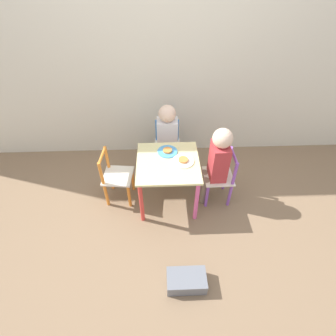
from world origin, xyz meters
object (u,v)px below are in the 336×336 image
object	(u,v)px
chair_purple	(220,178)
child_back	(167,135)
plate_right	(183,161)
chair_orange	(116,177)
child_right	(217,160)
chair_blue	(167,147)
storage_bin	(186,281)
plate_back	(167,151)
kids_table	(168,169)

from	to	relation	value
chair_purple	child_back	bearing A→B (deg)	-132.15
child_back	plate_right	distance (m)	0.44
chair_orange	child_right	bearing A→B (deg)	-86.85
chair_purple	child_back	size ratio (longest dim) A/B	0.70
chair_blue	chair_purple	bearing A→B (deg)	-43.83
chair_blue	plate_right	bearing A→B (deg)	-74.77
chair_purple	storage_bin	size ratio (longest dim) A/B	1.86
chair_blue	plate_back	distance (m)	0.42
kids_table	chair_blue	world-z (taller)	chair_blue
child_right	plate_right	world-z (taller)	child_right
child_back	chair_blue	bearing A→B (deg)	90.00
chair_orange	child_back	world-z (taller)	child_back
child_back	plate_back	xyz separation A→B (m)	(-0.01, -0.29, 0.03)
kids_table	chair_purple	distance (m)	0.50
chair_orange	child_back	distance (m)	0.64
chair_blue	child_back	distance (m)	0.21
storage_bin	chair_purple	bearing A→B (deg)	65.92
chair_orange	plate_right	bearing A→B (deg)	-88.79
chair_blue	plate_back	size ratio (longest dim) A/B	3.03
chair_purple	chair_orange	bearing A→B (deg)	-93.37
kids_table	child_back	world-z (taller)	child_back
chair_purple	plate_back	distance (m)	0.55
plate_back	storage_bin	distance (m)	1.06
chair_purple	plate_back	world-z (taller)	chair_purple
child_back	plate_right	xyz separation A→B (m)	(0.12, -0.42, 0.03)
chair_blue	plate_right	world-z (taller)	chair_blue
chair_purple	plate_back	bearing A→B (deg)	-105.22
plate_back	kids_table	bearing A→B (deg)	-90.00
chair_blue	storage_bin	size ratio (longest dim) A/B	1.86
kids_table	child_right	size ratio (longest dim) A/B	0.67
child_right	child_back	bearing A→B (deg)	-136.09
kids_table	storage_bin	bearing A→B (deg)	-82.87
child_back	chair_purple	bearing A→B (deg)	-39.82
chair_blue	storage_bin	xyz separation A→B (m)	(0.09, -1.31, -0.21)
child_back	storage_bin	distance (m)	1.32
child_back	child_right	bearing A→B (deg)	-43.76
child_right	plate_back	bearing A→B (deg)	-107.27
kids_table	plate_back	distance (m)	0.16
chair_purple	storage_bin	distance (m)	0.94
chair_purple	chair_blue	bearing A→B (deg)	-136.17
chair_orange	plate_right	size ratio (longest dim) A/B	2.92
chair_orange	child_right	size ratio (longest dim) A/B	0.67
storage_bin	plate_back	bearing A→B (deg)	96.18
chair_blue	child_right	bearing A→B (deg)	-47.78
child_back	kids_table	bearing A→B (deg)	-90.00
kids_table	plate_back	xyz separation A→B (m)	(0.00, 0.13, 0.09)
kids_table	chair_purple	size ratio (longest dim) A/B	1.00
chair_purple	chair_orange	distance (m)	0.96
kids_table	storage_bin	world-z (taller)	kids_table
plate_right	kids_table	bearing A→B (deg)	180.00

